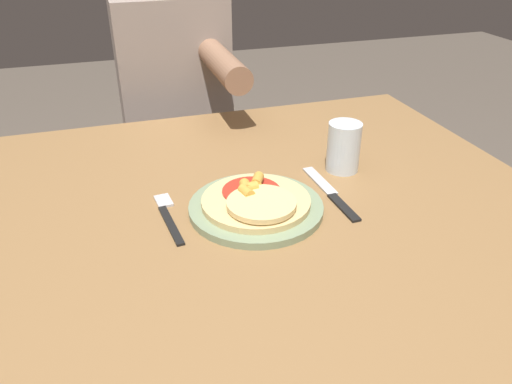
% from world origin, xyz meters
% --- Properties ---
extents(dining_table, '(1.23, 0.98, 0.73)m').
position_xyz_m(dining_table, '(0.00, 0.00, 0.63)').
color(dining_table, olive).
rests_on(dining_table, ground_plane).
extents(plate, '(0.25, 0.25, 0.01)m').
position_xyz_m(plate, '(0.03, -0.03, 0.73)').
color(plate, gray).
rests_on(plate, dining_table).
extents(pizza, '(0.20, 0.20, 0.04)m').
position_xyz_m(pizza, '(0.03, -0.03, 0.75)').
color(pizza, '#DBBC7A').
rests_on(pizza, plate).
extents(fork, '(0.03, 0.18, 0.00)m').
position_xyz_m(fork, '(-0.12, 0.00, 0.73)').
color(fork, black).
rests_on(fork, dining_table).
extents(knife, '(0.03, 0.22, 0.00)m').
position_xyz_m(knife, '(0.19, -0.01, 0.73)').
color(knife, black).
rests_on(knife, dining_table).
extents(drinking_glass, '(0.07, 0.07, 0.10)m').
position_xyz_m(drinking_glass, '(0.26, 0.08, 0.78)').
color(drinking_glass, silver).
rests_on(drinking_glass, dining_table).
extents(person_diner, '(0.32, 0.52, 1.17)m').
position_xyz_m(person_diner, '(0.01, 0.72, 0.67)').
color(person_diner, '#2D2D38').
rests_on(person_diner, ground_plane).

